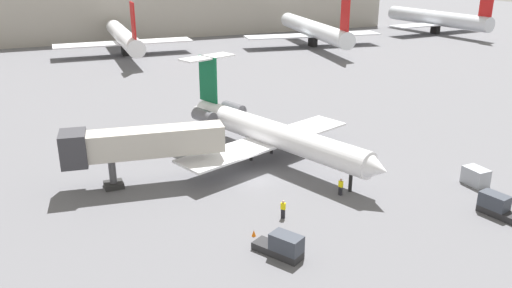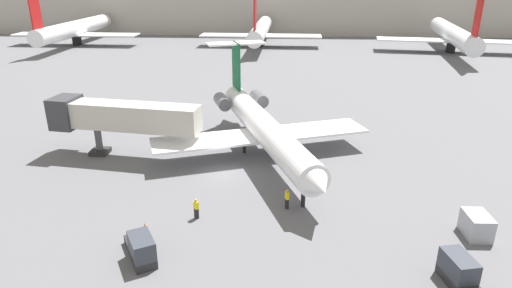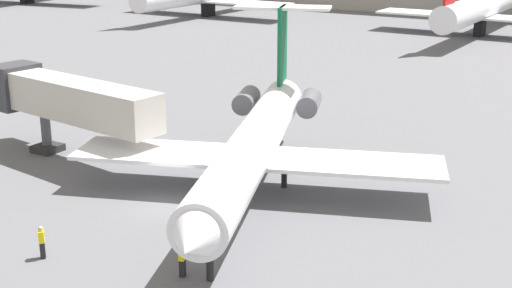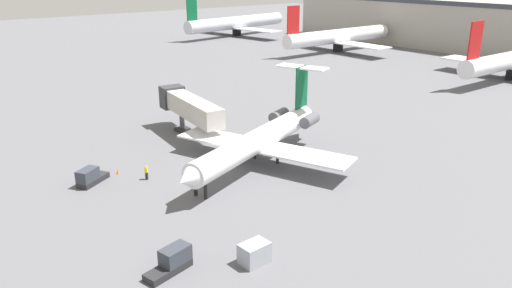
{
  "view_description": "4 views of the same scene",
  "coord_description": "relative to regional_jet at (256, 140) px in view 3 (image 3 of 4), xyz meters",
  "views": [
    {
      "loc": [
        -18.63,
        -44.47,
        21.44
      ],
      "look_at": [
        1.33,
        2.37,
        2.75
      ],
      "focal_mm": 36.12,
      "sensor_mm": 36.0,
      "label": 1
    },
    {
      "loc": [
        5.51,
        -38.14,
        17.88
      ],
      "look_at": [
        3.12,
        1.42,
        2.28
      ],
      "focal_mm": 30.76,
      "sensor_mm": 36.0,
      "label": 2
    },
    {
      "loc": [
        23.89,
        -30.23,
        15.6
      ],
      "look_at": [
        3.33,
        4.59,
        2.92
      ],
      "focal_mm": 49.02,
      "sensor_mm": 36.0,
      "label": 3
    },
    {
      "loc": [
        46.98,
        -31.98,
        22.51
      ],
      "look_at": [
        4.49,
        2.54,
        3.14
      ],
      "focal_mm": 35.33,
      "sensor_mm": 36.0,
      "label": 4
    }
  ],
  "objects": [
    {
      "name": "ground_plane",
      "position": [
        -3.57,
        -4.15,
        -3.36
      ],
      "size": [
        400.0,
        400.0,
        0.1
      ],
      "primitive_type": "cube",
      "color": "#5B5B60"
    },
    {
      "name": "regional_jet",
      "position": [
        0.0,
        0.0,
        0.0
      ],
      "size": [
        22.55,
        28.02,
        10.13
      ],
      "color": "white",
      "rests_on": "ground_plane"
    },
    {
      "name": "jet_bridge",
      "position": [
        -14.79,
        -1.04,
        0.99
      ],
      "size": [
        15.72,
        5.01,
        5.98
      ],
      "color": "#B7B2A8",
      "rests_on": "ground_plane"
    },
    {
      "name": "ground_crew_marshaller",
      "position": [
        -4.46,
        -12.96,
        -2.45
      ],
      "size": [
        0.47,
        0.47,
        1.69
      ],
      "color": "black",
      "rests_on": "ground_plane"
    },
    {
      "name": "ground_crew_loader",
      "position": [
        2.56,
        -10.99,
        -2.45
      ],
      "size": [
        0.36,
        0.46,
        1.69
      ],
      "color": "black",
      "rests_on": "ground_plane"
    },
    {
      "name": "parked_airliner_centre",
      "position": [
        -3.72,
        70.98,
        0.81
      ],
      "size": [
        30.77,
        36.54,
        13.04
      ],
      "color": "white",
      "rests_on": "ground_plane"
    }
  ]
}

